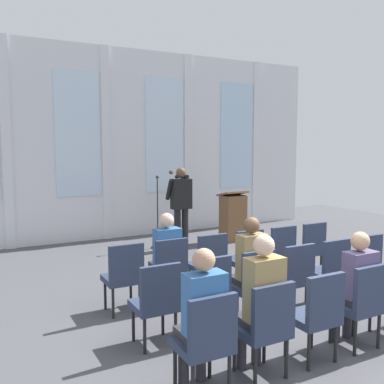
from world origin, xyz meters
The scene contains 26 objects.
ground_plane centered at (0.00, 0.00, 0.00)m, with size 16.78×16.78×0.00m, color #4C4C51.
rear_partition centered at (0.03, 6.45, 2.24)m, with size 10.62×0.14×4.44m.
speaker centered at (0.69, 4.76, 1.00)m, with size 0.51×0.69×1.72m.
mic_stand centered at (0.25, 4.99, 0.34)m, with size 0.28×0.28×1.55m.
lectern centered at (2.06, 4.83, 0.55)m, with size 0.60×0.48×1.16m.
chair_r0_c0 centered at (-1.59, 1.85, 0.53)m, with size 0.46×0.44×0.94m.
chair_r0_c1 centered at (-0.96, 1.85, 0.53)m, with size 0.46×0.44×0.94m.
audience_r0_c1 centered at (-0.96, 1.94, 0.71)m, with size 0.36×0.39×1.27m.
chair_r0_c2 centered at (-0.32, 1.85, 0.53)m, with size 0.46×0.44×0.94m.
chair_r0_c3 centered at (0.32, 1.85, 0.53)m, with size 0.46×0.44×0.94m.
chair_r0_c4 centered at (0.96, 1.85, 0.53)m, with size 0.46×0.44×0.94m.
chair_r0_c5 centered at (1.59, 1.85, 0.53)m, with size 0.46×0.44×0.94m.
chair_r1_c0 centered at (-1.59, 0.78, 0.53)m, with size 0.46×0.44×0.94m.
chair_r1_c1 centered at (-0.96, 0.78, 0.53)m, with size 0.46×0.44×0.94m.
chair_r1_c2 centered at (-0.32, 0.78, 0.53)m, with size 0.46×0.44×0.94m.
audience_r1_c2 centered at (-0.32, 0.86, 0.74)m, with size 0.36×0.39×1.33m.
chair_r1_c3 centered at (0.32, 0.78, 0.53)m, with size 0.46×0.44×0.94m.
chair_r1_c4 centered at (0.96, 0.78, 0.53)m, with size 0.46×0.44×0.94m.
chair_r1_c5 centered at (1.59, 0.78, 0.53)m, with size 0.46×0.44×0.94m.
chair_r2_c0 centered at (-1.59, -0.29, 0.53)m, with size 0.46×0.44×0.94m.
audience_r2_c0 centered at (-1.59, -0.21, 0.73)m, with size 0.36×0.39×1.31m.
chair_r2_c1 centered at (-0.96, -0.29, 0.53)m, with size 0.46×0.44×0.94m.
audience_r2_c1 centered at (-0.96, -0.21, 0.76)m, with size 0.36×0.39×1.37m.
chair_r2_c2 centered at (-0.32, -0.29, 0.53)m, with size 0.46×0.44×0.94m.
chair_r2_c3 centered at (0.32, -0.29, 0.53)m, with size 0.46×0.44×0.94m.
audience_r2_c3 centered at (0.32, -0.20, 0.71)m, with size 0.36×0.39×1.27m.
Camera 1 is at (-3.37, -3.37, 2.18)m, focal length 40.37 mm.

